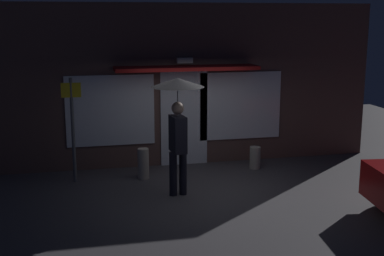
{
  "coord_description": "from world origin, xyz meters",
  "views": [
    {
      "loc": [
        -2.38,
        -9.38,
        3.4
      ],
      "look_at": [
        -0.28,
        0.08,
        1.32
      ],
      "focal_mm": 48.4,
      "sensor_mm": 36.0,
      "label": 1
    }
  ],
  "objects_px": {
    "person_with_umbrella": "(178,109)",
    "sidewalk_bollard_2": "(143,164)",
    "street_sign_post": "(73,123)",
    "sidewalk_bollard": "(255,158)"
  },
  "relations": [
    {
      "from": "person_with_umbrella",
      "to": "sidewalk_bollard",
      "type": "height_order",
      "value": "person_with_umbrella"
    },
    {
      "from": "street_sign_post",
      "to": "sidewalk_bollard_2",
      "type": "xyz_separation_m",
      "value": [
        1.44,
        -0.1,
        -0.93
      ]
    },
    {
      "from": "person_with_umbrella",
      "to": "street_sign_post",
      "type": "relative_size",
      "value": 1.04
    },
    {
      "from": "street_sign_post",
      "to": "sidewalk_bollard",
      "type": "height_order",
      "value": "street_sign_post"
    },
    {
      "from": "person_with_umbrella",
      "to": "street_sign_post",
      "type": "xyz_separation_m",
      "value": [
        -1.97,
        1.3,
        -0.44
      ]
    },
    {
      "from": "street_sign_post",
      "to": "sidewalk_bollard_2",
      "type": "relative_size",
      "value": 3.34
    },
    {
      "from": "street_sign_post",
      "to": "sidewalk_bollard",
      "type": "xyz_separation_m",
      "value": [
        4.03,
        0.09,
        -1.0
      ]
    },
    {
      "from": "person_with_umbrella",
      "to": "sidewalk_bollard_2",
      "type": "distance_m",
      "value": 1.9
    },
    {
      "from": "person_with_umbrella",
      "to": "street_sign_post",
      "type": "bearing_deg",
      "value": -129.86
    },
    {
      "from": "sidewalk_bollard_2",
      "to": "sidewalk_bollard",
      "type": "bearing_deg",
      "value": 4.12
    }
  ]
}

